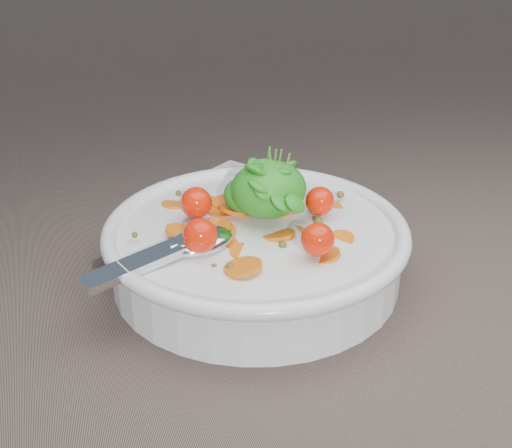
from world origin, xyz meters
name	(u,v)px	position (x,y,z in m)	size (l,w,h in m)	color
ground	(257,272)	(0.00, 0.00, 0.00)	(6.00, 6.00, 0.00)	brown
bowl	(256,246)	(0.00, -0.01, 0.03)	(0.31, 0.29, 0.12)	white
napkin	(234,194)	(0.03, 0.18, 0.00)	(0.16, 0.14, 0.01)	white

